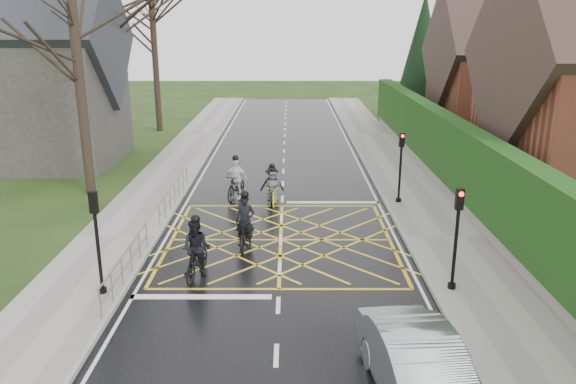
{
  "coord_description": "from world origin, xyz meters",
  "views": [
    {
      "loc": [
        0.3,
        -19.22,
        7.62
      ],
      "look_at": [
        0.27,
        1.81,
        1.3
      ],
      "focal_mm": 35.0,
      "sensor_mm": 36.0,
      "label": 1
    }
  ],
  "objects_px": {
    "car": "(421,373)",
    "cyclist_mid": "(272,189)",
    "cyclist_rear": "(245,229)",
    "cyclist_lead": "(273,192)",
    "cyclist_front": "(236,183)",
    "cyclist_back": "(197,254)"
  },
  "relations": [
    {
      "from": "cyclist_lead",
      "to": "car",
      "type": "relative_size",
      "value": 0.37
    },
    {
      "from": "cyclist_rear",
      "to": "car",
      "type": "distance_m",
      "value": 9.62
    },
    {
      "from": "cyclist_mid",
      "to": "cyclist_lead",
      "type": "xyz_separation_m",
      "value": [
        0.04,
        -0.18,
        -0.09
      ]
    },
    {
      "from": "cyclist_back",
      "to": "cyclist_mid",
      "type": "xyz_separation_m",
      "value": [
        2.12,
        7.61,
        -0.12
      ]
    },
    {
      "from": "car",
      "to": "cyclist_mid",
      "type": "bearing_deg",
      "value": 96.88
    },
    {
      "from": "cyclist_back",
      "to": "car",
      "type": "distance_m",
      "value": 8.3
    },
    {
      "from": "cyclist_back",
      "to": "car",
      "type": "bearing_deg",
      "value": -38.72
    },
    {
      "from": "cyclist_mid",
      "to": "car",
      "type": "relative_size",
      "value": 0.4
    },
    {
      "from": "cyclist_rear",
      "to": "cyclist_lead",
      "type": "distance_m",
      "value": 5.03
    },
    {
      "from": "cyclist_back",
      "to": "car",
      "type": "height_order",
      "value": "cyclist_back"
    },
    {
      "from": "cyclist_back",
      "to": "cyclist_mid",
      "type": "relative_size",
      "value": 1.14
    },
    {
      "from": "cyclist_lead",
      "to": "car",
      "type": "height_order",
      "value": "cyclist_lead"
    },
    {
      "from": "cyclist_mid",
      "to": "cyclist_lead",
      "type": "relative_size",
      "value": 1.07
    },
    {
      "from": "cyclist_front",
      "to": "car",
      "type": "height_order",
      "value": "cyclist_front"
    },
    {
      "from": "cyclist_front",
      "to": "cyclist_back",
      "type": "bearing_deg",
      "value": -76.99
    },
    {
      "from": "cyclist_back",
      "to": "car",
      "type": "xyz_separation_m",
      "value": [
        5.58,
        -6.15,
        -0.01
      ]
    },
    {
      "from": "cyclist_mid",
      "to": "cyclist_front",
      "type": "height_order",
      "value": "cyclist_front"
    },
    {
      "from": "cyclist_mid",
      "to": "cyclist_front",
      "type": "bearing_deg",
      "value": 159.55
    },
    {
      "from": "cyclist_front",
      "to": "cyclist_lead",
      "type": "relative_size",
      "value": 1.22
    },
    {
      "from": "cyclist_rear",
      "to": "car",
      "type": "relative_size",
      "value": 0.47
    },
    {
      "from": "cyclist_lead",
      "to": "cyclist_rear",
      "type": "bearing_deg",
      "value": -104.33
    },
    {
      "from": "car",
      "to": "cyclist_back",
      "type": "bearing_deg",
      "value": 124.97
    }
  ]
}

